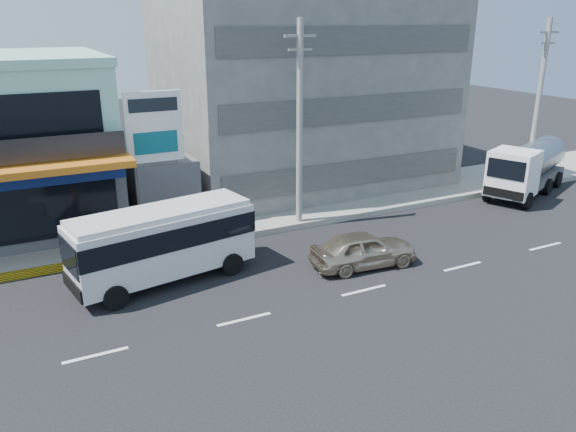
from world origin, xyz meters
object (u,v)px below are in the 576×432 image
(sedan, at_px, (364,249))
(motorcycle_rider, at_px, (98,263))
(minibus, at_px, (163,239))
(concrete_building, at_px, (301,69))
(utility_pole_near, at_px, (300,125))
(billboard, at_px, (155,135))
(tanker_truck, at_px, (527,167))
(utility_pole_far, at_px, (538,104))
(satellite_dish, at_px, (158,155))

(sedan, xyz_separation_m, motorcycle_rider, (-10.22, 3.57, -0.01))
(minibus, bearing_deg, concrete_building, 42.59)
(utility_pole_near, height_order, motorcycle_rider, utility_pole_near)
(sedan, bearing_deg, utility_pole_near, 7.56)
(concrete_building, xyz_separation_m, billboard, (-10.50, -5.80, -2.07))
(sedan, xyz_separation_m, tanker_truck, (14.38, 4.44, 0.86))
(concrete_building, relative_size, tanker_truck, 2.00)
(utility_pole_far, relative_size, sedan, 2.21)
(billboard, bearing_deg, motorcycle_rider, -133.39)
(utility_pole_near, distance_m, motorcycle_rider, 11.09)
(minibus, bearing_deg, utility_pole_far, 7.48)
(utility_pole_near, bearing_deg, satellite_dish, 149.04)
(minibus, height_order, sedan, minibus)
(utility_pole_near, bearing_deg, tanker_truck, -4.04)
(concrete_building, xyz_separation_m, satellite_dish, (-10.00, -4.00, -3.42))
(minibus, relative_size, tanker_truck, 0.94)
(satellite_dish, bearing_deg, motorcycle_rider, -126.01)
(concrete_building, height_order, tanker_truck, concrete_building)
(sedan, height_order, motorcycle_rider, motorcycle_rider)
(satellite_dish, bearing_deg, concrete_building, 21.80)
(sedan, bearing_deg, utility_pole_far, -65.66)
(tanker_truck, bearing_deg, concrete_building, 140.86)
(billboard, height_order, motorcycle_rider, billboard)
(utility_pole_near, height_order, tanker_truck, utility_pole_near)
(satellite_dish, bearing_deg, tanker_truck, -12.67)
(tanker_truck, bearing_deg, utility_pole_far, 36.56)
(concrete_building, height_order, satellite_dish, concrete_building)
(utility_pole_far, bearing_deg, satellite_dish, 170.71)
(minibus, distance_m, tanker_truck, 22.35)
(utility_pole_near, height_order, sedan, utility_pole_near)
(tanker_truck, bearing_deg, minibus, -174.69)
(billboard, xyz_separation_m, sedan, (6.72, -7.27, -4.16))
(motorcycle_rider, bearing_deg, utility_pole_near, 10.77)
(concrete_building, xyz_separation_m, tanker_truck, (10.61, -8.63, -5.36))
(concrete_building, distance_m, tanker_truck, 14.69)
(satellite_dish, height_order, minibus, satellite_dish)
(concrete_building, distance_m, motorcycle_rider, 18.04)
(concrete_building, bearing_deg, tanker_truck, -39.14)
(utility_pole_far, bearing_deg, tanker_truck, -143.44)
(billboard, xyz_separation_m, motorcycle_rider, (-3.50, -3.70, -4.17))
(utility_pole_near, xyz_separation_m, sedan, (0.22, -5.47, -4.38))
(utility_pole_near, distance_m, utility_pole_far, 16.00)
(concrete_building, distance_m, minibus, 16.65)
(satellite_dish, height_order, utility_pole_far, utility_pole_far)
(satellite_dish, xyz_separation_m, utility_pole_near, (6.00, -3.60, 1.57))
(billboard, relative_size, utility_pole_far, 0.69)
(utility_pole_far, distance_m, tanker_truck, 3.92)
(concrete_building, bearing_deg, billboard, -151.08)
(satellite_dish, distance_m, minibus, 7.13)
(minibus, bearing_deg, utility_pole_near, 22.09)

